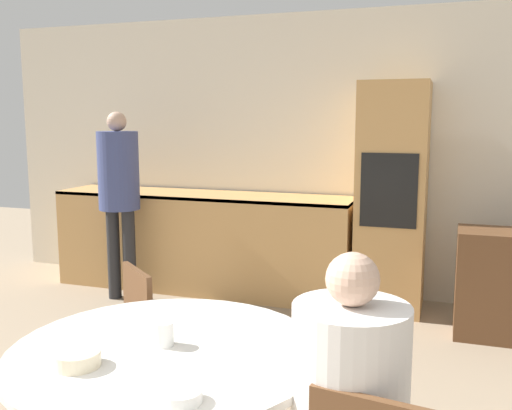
# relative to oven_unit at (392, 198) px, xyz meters

# --- Properties ---
(wall_back) EXTENTS (6.72, 0.05, 2.60)m
(wall_back) POSITION_rel_oven_unit_xyz_m (-0.69, 0.34, 0.33)
(wall_back) COLOR silver
(wall_back) RESTS_ON ground_plane
(kitchen_counter) EXTENTS (2.88, 0.60, 0.93)m
(kitchen_counter) POSITION_rel_oven_unit_xyz_m (-1.76, -0.01, -0.49)
(kitchen_counter) COLOR tan
(kitchen_counter) RESTS_ON ground_plane
(oven_unit) EXTENTS (0.56, 0.59, 1.94)m
(oven_unit) POSITION_rel_oven_unit_xyz_m (0.00, 0.00, 0.00)
(oven_unit) COLOR tan
(oven_unit) RESTS_ON ground_plane
(dining_table) EXTENTS (1.20, 1.20, 0.77)m
(dining_table) POSITION_rel_oven_unit_xyz_m (-0.54, -3.06, -0.43)
(dining_table) COLOR brown
(dining_table) RESTS_ON ground_plane
(chair_far_left) EXTENTS (0.56, 0.56, 0.86)m
(chair_far_left) POSITION_rel_oven_unit_xyz_m (-1.14, -2.44, -0.49)
(chair_far_left) COLOR brown
(chair_far_left) RESTS_ON ground_plane
(person_standing) EXTENTS (0.36, 0.36, 1.70)m
(person_standing) POSITION_rel_oven_unit_xyz_m (-2.34, -0.53, 0.08)
(person_standing) COLOR #262628
(person_standing) RESTS_ON ground_plane
(cup) EXTENTS (0.08, 0.08, 0.09)m
(cup) POSITION_rel_oven_unit_xyz_m (-0.56, -3.04, -0.15)
(cup) COLOR white
(cup) RESTS_ON dining_table
(bowl_near) EXTENTS (0.17, 0.17, 0.05)m
(bowl_near) POSITION_rel_oven_unit_xyz_m (-0.76, -3.31, -0.17)
(bowl_near) COLOR beige
(bowl_near) RESTS_ON dining_table
(bowl_centre) EXTENTS (0.13, 0.13, 0.04)m
(bowl_centre) POSITION_rel_oven_unit_xyz_m (-0.29, -3.42, -0.18)
(bowl_centre) COLOR white
(bowl_centre) RESTS_ON dining_table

